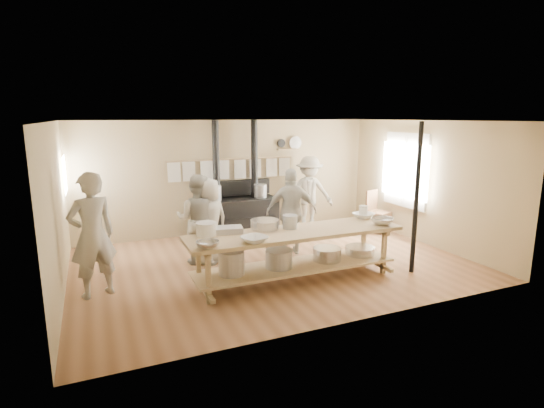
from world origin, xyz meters
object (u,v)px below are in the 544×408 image
(stove, at_px, (237,213))
(roasting_pan, at_px, (229,230))
(prep_table, at_px, (295,250))
(cook_center, at_px, (209,220))
(cook_left, at_px, (198,219))
(cook_right, at_px, (292,212))
(chair, at_px, (378,220))
(cook_far_left, at_px, (92,235))
(cook_by_window, at_px, (309,193))

(stove, relative_size, roasting_pan, 6.04)
(prep_table, height_order, cook_center, cook_center)
(stove, relative_size, prep_table, 0.72)
(cook_left, height_order, cook_right, cook_right)
(chair, bearing_deg, cook_center, 165.11)
(prep_table, bearing_deg, chair, 32.20)
(cook_center, relative_size, roasting_pan, 3.68)
(prep_table, height_order, cook_left, cook_left)
(stove, distance_m, roasting_pan, 2.90)
(cook_center, distance_m, roasting_pan, 1.16)
(roasting_pan, bearing_deg, cook_far_left, 171.06)
(cook_by_window, bearing_deg, cook_far_left, -140.50)
(stove, height_order, cook_center, stove)
(chair, bearing_deg, roasting_pan, 179.95)
(cook_far_left, xyz_separation_m, cook_by_window, (4.81, 2.20, -0.07))
(prep_table, relative_size, cook_by_window, 2.04)
(stove, xyz_separation_m, cook_by_window, (1.77, -0.17, 0.36))
(cook_center, bearing_deg, roasting_pan, 75.61)
(prep_table, bearing_deg, cook_by_window, 58.08)
(cook_far_left, distance_m, cook_left, 1.98)
(stove, xyz_separation_m, roasting_pan, (-1.03, -2.69, 0.38))
(cook_left, xyz_separation_m, cook_right, (1.82, -0.17, 0.02))
(stove, bearing_deg, cook_right, -71.23)
(chair, relative_size, roasting_pan, 2.27)
(prep_table, bearing_deg, cook_far_left, 167.97)
(cook_by_window, bearing_deg, roasting_pan, -123.12)
(cook_far_left, xyz_separation_m, chair, (6.19, 1.34, -0.66))
(chair, distance_m, roasting_pan, 4.53)
(cook_left, relative_size, roasting_pan, 3.85)
(roasting_pan, bearing_deg, chair, 21.62)
(cook_left, bearing_deg, chair, -144.63)
(prep_table, xyz_separation_m, cook_far_left, (-3.03, 0.65, 0.43))
(prep_table, distance_m, cook_by_window, 3.38)
(cook_left, xyz_separation_m, cook_by_window, (3.02, 1.35, 0.05))
(prep_table, relative_size, roasting_pan, 8.36)
(stove, relative_size, cook_left, 1.57)
(cook_right, bearing_deg, cook_far_left, 30.18)
(cook_far_left, relative_size, cook_left, 1.14)
(cook_far_left, bearing_deg, stove, -161.41)
(stove, distance_m, prep_table, 3.02)
(prep_table, distance_m, roasting_pan, 1.14)
(cook_right, distance_m, chair, 2.72)
(cook_by_window, height_order, chair, cook_by_window)
(cook_right, bearing_deg, chair, -146.32)
(stove, relative_size, chair, 2.66)
(prep_table, distance_m, cook_right, 1.49)
(cook_center, bearing_deg, prep_table, 109.63)
(cook_left, bearing_deg, roasting_pan, 129.97)
(stove, xyz_separation_m, prep_table, (-0.00, -3.02, -0.00))
(cook_left, height_order, roasting_pan, cook_left)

